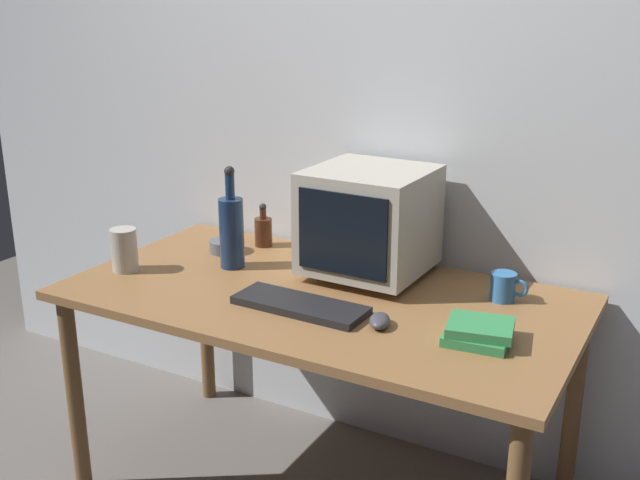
{
  "coord_description": "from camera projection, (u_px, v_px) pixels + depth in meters",
  "views": [
    {
      "loc": [
        1.1,
        -2.0,
        1.68
      ],
      "look_at": [
        0.0,
        0.0,
        0.94
      ],
      "focal_mm": 43.0,
      "sensor_mm": 36.0,
      "label": 1
    }
  ],
  "objects": [
    {
      "name": "keyboard",
      "position": [
        300.0,
        305.0,
        2.33
      ],
      "size": [
        0.42,
        0.16,
        0.02
      ],
      "primitive_type": "cube",
      "rotation": [
        0.0,
        0.0,
        -0.03
      ],
      "color": "black",
      "rests_on": "desk"
    },
    {
      "name": "bottle_tall",
      "position": [
        231.0,
        230.0,
        2.65
      ],
      "size": [
        0.09,
        0.09,
        0.36
      ],
      "color": "navy",
      "rests_on": "desk"
    },
    {
      "name": "cd_spindle",
      "position": [
        225.0,
        246.0,
        2.84
      ],
      "size": [
        0.12,
        0.12,
        0.04
      ],
      "primitive_type": "cylinder",
      "color": "#595B66",
      "rests_on": "desk"
    },
    {
      "name": "desk",
      "position": [
        320.0,
        317.0,
        2.48
      ],
      "size": [
        1.63,
        0.86,
        0.76
      ],
      "color": "olive",
      "rests_on": "ground"
    },
    {
      "name": "bottle_short",
      "position": [
        263.0,
        230.0,
        2.9
      ],
      "size": [
        0.07,
        0.07,
        0.17
      ],
      "color": "#472314",
      "rests_on": "desk"
    },
    {
      "name": "crt_monitor",
      "position": [
        369.0,
        221.0,
        2.55
      ],
      "size": [
        0.39,
        0.39,
        0.37
      ],
      "color": "#B2AD9E",
      "rests_on": "desk"
    },
    {
      "name": "computer_mouse",
      "position": [
        380.0,
        321.0,
        2.21
      ],
      "size": [
        0.09,
        0.11,
        0.04
      ],
      "primitive_type": "ellipsoid",
      "rotation": [
        0.0,
        0.0,
        0.34
      ],
      "color": "#3F3F47",
      "rests_on": "desk"
    },
    {
      "name": "metal_canister",
      "position": [
        124.0,
        250.0,
        2.64
      ],
      "size": [
        0.09,
        0.09,
        0.15
      ],
      "primitive_type": "cylinder",
      "color": "#B7B2A8",
      "rests_on": "desk"
    },
    {
      "name": "mug",
      "position": [
        504.0,
        287.0,
        2.39
      ],
      "size": [
        0.12,
        0.08,
        0.09
      ],
      "color": "#3370B2",
      "rests_on": "desk"
    },
    {
      "name": "book_stack",
      "position": [
        479.0,
        332.0,
        2.11
      ],
      "size": [
        0.2,
        0.18,
        0.05
      ],
      "color": "#33894C",
      "rests_on": "desk"
    },
    {
      "name": "back_wall",
      "position": [
        387.0,
        119.0,
        2.71
      ],
      "size": [
        4.0,
        0.08,
        2.5
      ],
      "primitive_type": "cube",
      "color": "silver",
      "rests_on": "ground"
    }
  ]
}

